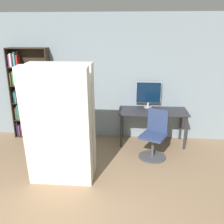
{
  "coord_description": "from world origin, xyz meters",
  "views": [
    {
      "loc": [
        0.75,
        -2.18,
        2.33
      ],
      "look_at": [
        0.44,
        1.74,
        1.05
      ],
      "focal_mm": 40.0,
      "sensor_mm": 36.0,
      "label": 1
    }
  ],
  "objects_px": {
    "mattress_near": "(58,129)",
    "monitor": "(148,93)",
    "mattress_far": "(64,120)",
    "office_chair": "(154,139)",
    "bookshelf": "(27,96)"
  },
  "relations": [
    {
      "from": "monitor",
      "to": "mattress_near",
      "type": "bearing_deg",
      "value": -127.9
    },
    {
      "from": "monitor",
      "to": "mattress_far",
      "type": "bearing_deg",
      "value": -134.09
    },
    {
      "from": "monitor",
      "to": "office_chair",
      "type": "relative_size",
      "value": 0.61
    },
    {
      "from": "mattress_far",
      "to": "bookshelf",
      "type": "bearing_deg",
      "value": 129.48
    },
    {
      "from": "bookshelf",
      "to": "office_chair",
      "type": "bearing_deg",
      "value": -16.88
    },
    {
      "from": "monitor",
      "to": "mattress_near",
      "type": "xyz_separation_m",
      "value": [
        -1.45,
        -1.87,
        -0.11
      ]
    },
    {
      "from": "monitor",
      "to": "mattress_far",
      "type": "height_order",
      "value": "mattress_far"
    },
    {
      "from": "mattress_near",
      "to": "monitor",
      "type": "bearing_deg",
      "value": 52.1
    },
    {
      "from": "bookshelf",
      "to": "mattress_far",
      "type": "distance_m",
      "value": 1.94
    },
    {
      "from": "monitor",
      "to": "mattress_far",
      "type": "relative_size",
      "value": 0.3
    },
    {
      "from": "office_chair",
      "to": "mattress_far",
      "type": "relative_size",
      "value": 0.49
    },
    {
      "from": "monitor",
      "to": "office_chair",
      "type": "xyz_separation_m",
      "value": [
        0.09,
        -0.84,
        -0.68
      ]
    },
    {
      "from": "office_chair",
      "to": "mattress_near",
      "type": "distance_m",
      "value": 1.93
    },
    {
      "from": "monitor",
      "to": "office_chair",
      "type": "distance_m",
      "value": 1.09
    },
    {
      "from": "office_chair",
      "to": "bookshelf",
      "type": "height_order",
      "value": "bookshelf"
    }
  ]
}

